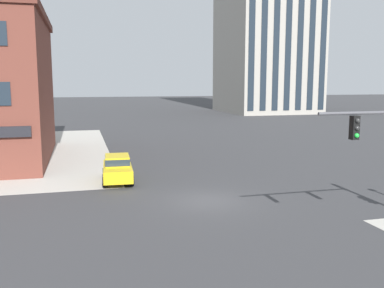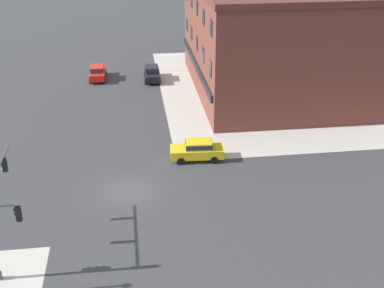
{
  "view_description": "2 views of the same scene",
  "coord_description": "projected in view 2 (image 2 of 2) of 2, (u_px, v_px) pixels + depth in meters",
  "views": [
    {
      "loc": [
        -6.52,
        -21.31,
        6.37
      ],
      "look_at": [
        0.16,
        3.86,
        2.54
      ],
      "focal_mm": 39.91,
      "sensor_mm": 36.0,
      "label": 1
    },
    {
      "loc": [
        31.68,
        0.57,
        19.57
      ],
      "look_at": [
        2.11,
        4.49,
        4.67
      ],
      "focal_mm": 46.1,
      "sensor_mm": 36.0,
      "label": 2
    }
  ],
  "objects": [
    {
      "name": "ground_plane",
      "position": [
        129.0,
        191.0,
        36.77
      ],
      "size": [
        320.0,
        320.0,
        0.0
      ],
      "primitive_type": "plane",
      "color": "#38383A"
    },
    {
      "name": "sidewalk_far_corner",
      "position": [
        300.0,
        88.0,
        56.86
      ],
      "size": [
        32.0,
        32.0,
        0.02
      ],
      "primitive_type": "cube",
      "color": "#B7B2A8",
      "rests_on": "ground"
    },
    {
      "name": "car_main_northbound_near",
      "position": [
        98.0,
        72.0,
        59.07
      ],
      "size": [
        4.43,
        1.95,
        1.68
      ],
      "color": "red",
      "rests_on": "ground"
    },
    {
      "name": "car_main_southbound_far",
      "position": [
        152.0,
        73.0,
        58.81
      ],
      "size": [
        4.42,
        1.94,
        1.68
      ],
      "color": "black",
      "rests_on": "ground"
    },
    {
      "name": "car_cross_eastbound",
      "position": [
        197.0,
        149.0,
        40.83
      ],
      "size": [
        2.1,
        4.5,
        1.68
      ],
      "color": "gold",
      "rests_on": "ground"
    },
    {
      "name": "storefront_block_near_corner",
      "position": [
        273.0,
        38.0,
        53.88
      ],
      "size": [
        22.63,
        17.15,
        11.79
      ],
      "color": "brown",
      "rests_on": "ground"
    }
  ]
}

